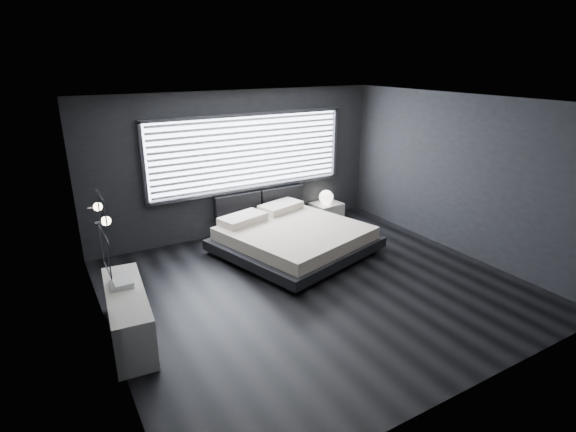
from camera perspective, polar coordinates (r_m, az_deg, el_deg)
room at (r=6.55m, az=3.75°, el=1.97°), size 6.04×6.00×2.80m
window at (r=8.87m, az=-4.93°, el=8.02°), size 4.14×0.09×1.52m
headboard at (r=9.16m, az=-3.53°, el=1.71°), size 1.96×0.16×0.52m
sconce_near at (r=5.55m, az=-22.14°, el=-0.59°), size 0.18×0.11×0.11m
sconce_far at (r=6.11m, az=-23.03°, el=1.09°), size 0.18×0.11×0.11m
wall_art_upper at (r=4.89m, az=-22.45°, el=-0.13°), size 0.01×0.48×0.48m
wall_art_lower at (r=5.29m, az=-22.21°, el=-4.14°), size 0.01×0.48×0.48m
bed at (r=8.15m, az=0.66°, el=-2.65°), size 2.96×2.88×0.63m
nightstand at (r=9.90m, az=4.90°, el=0.66°), size 0.66×0.57×0.36m
orb_lamp at (r=9.75m, az=4.87°, el=2.41°), size 0.31×0.31×0.31m
dresser at (r=6.09m, az=-19.60°, el=-11.74°), size 0.61×1.67×0.65m
book_stack at (r=6.10m, az=-20.34°, el=-7.92°), size 0.30×0.37×0.07m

